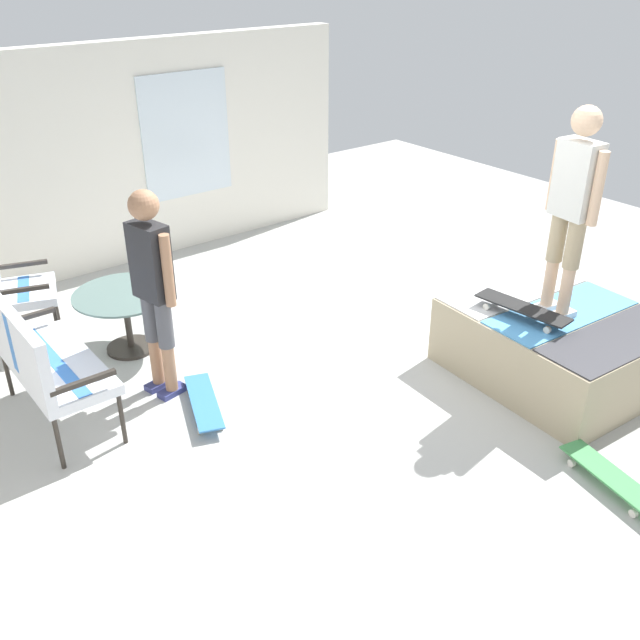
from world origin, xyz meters
TOP-DOWN VIEW (x-y plane):
  - ground_plane at (0.00, 0.00)m, footprint 12.00×12.00m
  - house_facade at (3.80, 0.49)m, footprint 0.23×6.00m
  - skate_ramp at (-0.81, -1.39)m, footprint 1.74×2.30m
  - patio_bench at (1.16, 2.29)m, footprint 1.25×0.55m
  - patio_chair_near_house at (2.62, 2.06)m, footprint 0.76×0.71m
  - patio_table at (1.84, 1.31)m, footprint 0.90×0.90m
  - person_watching at (1.02, 1.38)m, footprint 0.47×0.29m
  - person_skater at (-0.78, -1.28)m, footprint 0.48×0.27m
  - skateboard_by_bench at (0.56, 1.28)m, footprint 0.82×0.47m
  - skateboard_spare at (-1.94, -0.46)m, footprint 0.82×0.37m
  - skateboard_on_ramp at (-0.67, -1.01)m, footprint 0.82×0.28m

SIDE VIEW (x-z plane):
  - ground_plane at x=0.00m, z-range -0.10..0.00m
  - skateboard_by_bench at x=0.56m, z-range 0.03..0.14m
  - skateboard_spare at x=-1.94m, z-range 0.03..0.14m
  - skate_ramp at x=-0.81m, z-range 0.00..0.61m
  - patio_table at x=1.84m, z-range 0.12..0.69m
  - patio_chair_near_house at x=2.62m, z-range 0.10..1.12m
  - patio_bench at x=1.16m, z-range 0.11..1.13m
  - skateboard_on_ramp at x=-0.67m, z-range 0.64..0.74m
  - person_watching at x=1.02m, z-range 0.15..1.88m
  - house_facade at x=3.80m, z-range 0.00..2.42m
  - person_skater at x=-0.78m, z-range 0.75..2.42m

